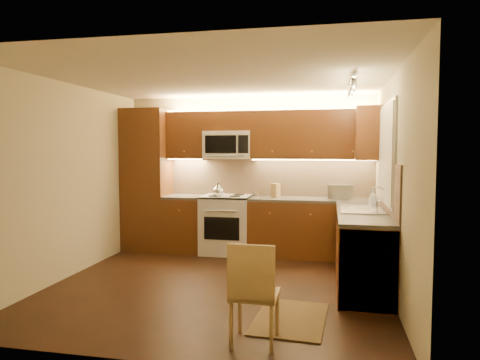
% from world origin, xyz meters
% --- Properties ---
extents(floor, '(4.00, 4.00, 0.01)m').
position_xyz_m(floor, '(0.00, 0.00, 0.00)').
color(floor, black).
rests_on(floor, ground).
extents(ceiling, '(4.00, 4.00, 0.01)m').
position_xyz_m(ceiling, '(0.00, 0.00, 2.50)').
color(ceiling, beige).
rests_on(ceiling, ground).
extents(wall_back, '(4.00, 0.01, 2.50)m').
position_xyz_m(wall_back, '(0.00, 2.00, 1.25)').
color(wall_back, '#BDB28A').
rests_on(wall_back, ground).
extents(wall_front, '(4.00, 0.01, 2.50)m').
position_xyz_m(wall_front, '(0.00, -2.00, 1.25)').
color(wall_front, '#BDB28A').
rests_on(wall_front, ground).
extents(wall_left, '(0.01, 4.00, 2.50)m').
position_xyz_m(wall_left, '(-2.00, 0.00, 1.25)').
color(wall_left, '#BDB28A').
rests_on(wall_left, ground).
extents(wall_right, '(0.01, 4.00, 2.50)m').
position_xyz_m(wall_right, '(2.00, 0.00, 1.25)').
color(wall_right, '#BDB28A').
rests_on(wall_right, ground).
extents(pantry, '(0.70, 0.60, 2.30)m').
position_xyz_m(pantry, '(-1.65, 1.70, 1.15)').
color(pantry, '#4C2A10').
rests_on(pantry, floor).
extents(base_cab_back_left, '(0.62, 0.60, 0.86)m').
position_xyz_m(base_cab_back_left, '(-0.99, 1.70, 0.43)').
color(base_cab_back_left, '#4C2A10').
rests_on(base_cab_back_left, floor).
extents(counter_back_left, '(0.62, 0.60, 0.04)m').
position_xyz_m(counter_back_left, '(-0.99, 1.70, 0.88)').
color(counter_back_left, '#393734').
rests_on(counter_back_left, base_cab_back_left).
extents(base_cab_back_right, '(1.92, 0.60, 0.86)m').
position_xyz_m(base_cab_back_right, '(1.04, 1.70, 0.43)').
color(base_cab_back_right, '#4C2A10').
rests_on(base_cab_back_right, floor).
extents(counter_back_right, '(1.92, 0.60, 0.04)m').
position_xyz_m(counter_back_right, '(1.04, 1.70, 0.88)').
color(counter_back_right, '#393734').
rests_on(counter_back_right, base_cab_back_right).
extents(base_cab_right, '(0.60, 2.00, 0.86)m').
position_xyz_m(base_cab_right, '(1.70, 0.40, 0.43)').
color(base_cab_right, '#4C2A10').
rests_on(base_cab_right, floor).
extents(counter_right, '(0.60, 2.00, 0.04)m').
position_xyz_m(counter_right, '(1.70, 0.40, 0.88)').
color(counter_right, '#393734').
rests_on(counter_right, base_cab_right).
extents(dishwasher, '(0.58, 0.60, 0.84)m').
position_xyz_m(dishwasher, '(1.70, -0.30, 0.43)').
color(dishwasher, silver).
rests_on(dishwasher, floor).
extents(backsplash_back, '(3.30, 0.02, 0.60)m').
position_xyz_m(backsplash_back, '(0.35, 1.99, 1.20)').
color(backsplash_back, tan).
rests_on(backsplash_back, wall_back).
extents(backsplash_right, '(0.02, 2.00, 0.60)m').
position_xyz_m(backsplash_right, '(1.99, 0.40, 1.20)').
color(backsplash_right, tan).
rests_on(backsplash_right, wall_right).
extents(upper_cab_back_left, '(0.62, 0.35, 0.75)m').
position_xyz_m(upper_cab_back_left, '(-0.99, 1.82, 1.88)').
color(upper_cab_back_left, '#4C2A10').
rests_on(upper_cab_back_left, wall_back).
extents(upper_cab_back_right, '(1.92, 0.35, 0.75)m').
position_xyz_m(upper_cab_back_right, '(1.04, 1.82, 1.88)').
color(upper_cab_back_right, '#4C2A10').
rests_on(upper_cab_back_right, wall_back).
extents(upper_cab_bridge, '(0.76, 0.35, 0.31)m').
position_xyz_m(upper_cab_bridge, '(-0.30, 1.82, 2.09)').
color(upper_cab_bridge, '#4C2A10').
rests_on(upper_cab_bridge, wall_back).
extents(upper_cab_right_corner, '(0.35, 0.50, 0.75)m').
position_xyz_m(upper_cab_right_corner, '(1.82, 1.40, 1.88)').
color(upper_cab_right_corner, '#4C2A10').
rests_on(upper_cab_right_corner, wall_right).
extents(stove, '(0.76, 0.65, 0.92)m').
position_xyz_m(stove, '(-0.30, 1.68, 0.46)').
color(stove, silver).
rests_on(stove, floor).
extents(microwave, '(0.76, 0.38, 0.44)m').
position_xyz_m(microwave, '(-0.30, 1.81, 1.72)').
color(microwave, silver).
rests_on(microwave, wall_back).
extents(window_frame, '(0.03, 1.44, 1.24)m').
position_xyz_m(window_frame, '(1.99, 0.55, 1.60)').
color(window_frame, silver).
rests_on(window_frame, wall_right).
extents(window_blinds, '(0.02, 1.36, 1.16)m').
position_xyz_m(window_blinds, '(1.97, 0.55, 1.60)').
color(window_blinds, silver).
rests_on(window_blinds, wall_right).
extents(sink, '(0.52, 0.86, 0.15)m').
position_xyz_m(sink, '(1.70, 0.55, 0.98)').
color(sink, silver).
rests_on(sink, counter_right).
extents(faucet, '(0.20, 0.04, 0.30)m').
position_xyz_m(faucet, '(1.88, 0.55, 1.05)').
color(faucet, silver).
rests_on(faucet, counter_right).
extents(track_light_bar, '(0.04, 1.20, 0.03)m').
position_xyz_m(track_light_bar, '(1.55, 0.40, 2.46)').
color(track_light_bar, silver).
rests_on(track_light_bar, ceiling).
extents(kettle, '(0.20, 0.20, 0.22)m').
position_xyz_m(kettle, '(-0.39, 1.51, 1.03)').
color(kettle, silver).
rests_on(kettle, stove).
extents(toaster_oven, '(0.39, 0.30, 0.22)m').
position_xyz_m(toaster_oven, '(1.45, 1.70, 1.01)').
color(toaster_oven, silver).
rests_on(toaster_oven, counter_back_right).
extents(knife_block, '(0.14, 0.18, 0.22)m').
position_xyz_m(knife_block, '(0.47, 1.73, 1.01)').
color(knife_block, olive).
rests_on(knife_block, counter_back_right).
extents(spice_jar_a, '(0.05, 0.05, 0.09)m').
position_xyz_m(spice_jar_a, '(0.14, 1.87, 0.95)').
color(spice_jar_a, silver).
rests_on(spice_jar_a, counter_back_right).
extents(spice_jar_b, '(0.05, 0.05, 0.09)m').
position_xyz_m(spice_jar_b, '(0.14, 1.92, 0.94)').
color(spice_jar_b, olive).
rests_on(spice_jar_b, counter_back_right).
extents(spice_jar_c, '(0.05, 0.05, 0.10)m').
position_xyz_m(spice_jar_c, '(0.14, 1.86, 0.95)').
color(spice_jar_c, silver).
rests_on(spice_jar_c, counter_back_right).
extents(spice_jar_d, '(0.05, 0.05, 0.09)m').
position_xyz_m(spice_jar_d, '(0.14, 1.94, 0.95)').
color(spice_jar_d, olive).
rests_on(spice_jar_d, counter_back_right).
extents(soap_bottle, '(0.10, 0.10, 0.20)m').
position_xyz_m(soap_bottle, '(1.88, 1.13, 1.00)').
color(soap_bottle, silver).
rests_on(soap_bottle, counter_right).
extents(rug, '(0.73, 1.04, 0.01)m').
position_xyz_m(rug, '(0.95, -0.90, 0.01)').
color(rug, black).
rests_on(rug, floor).
extents(dining_chair, '(0.40, 0.40, 0.89)m').
position_xyz_m(dining_chair, '(0.70, -1.49, 0.44)').
color(dining_chair, olive).
rests_on(dining_chair, floor).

